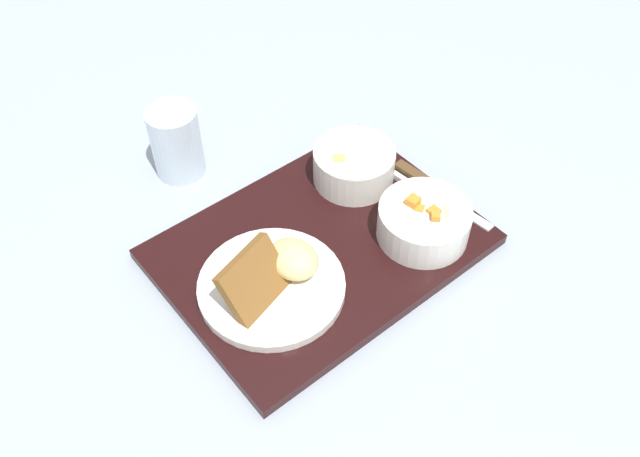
# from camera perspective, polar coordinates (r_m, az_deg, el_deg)

# --- Properties ---
(ground_plane) EXTENTS (4.00, 4.00, 0.00)m
(ground_plane) POSITION_cam_1_polar(r_m,az_deg,el_deg) (0.98, 0.00, -1.86)
(ground_plane) COLOR #99A3AD
(serving_tray) EXTENTS (0.47, 0.37, 0.02)m
(serving_tray) POSITION_cam_1_polar(r_m,az_deg,el_deg) (0.97, 0.00, -1.53)
(serving_tray) COLOR black
(serving_tray) RESTS_ON ground_plane
(bowl_salad) EXTENTS (0.13, 0.13, 0.06)m
(bowl_salad) POSITION_cam_1_polar(r_m,az_deg,el_deg) (0.96, 8.75, 0.66)
(bowl_salad) COLOR silver
(bowl_salad) RESTS_ON serving_tray
(bowl_soup) EXTENTS (0.12, 0.12, 0.06)m
(bowl_soup) POSITION_cam_1_polar(r_m,az_deg,el_deg) (1.03, 2.87, 5.49)
(bowl_soup) COLOR silver
(bowl_soup) RESTS_ON serving_tray
(plate_main) EXTENTS (0.20, 0.20, 0.09)m
(plate_main) POSITION_cam_1_polar(r_m,az_deg,el_deg) (0.90, -3.87, -4.33)
(plate_main) COLOR silver
(plate_main) RESTS_ON serving_tray
(knife) EXTENTS (0.05, 0.18, 0.02)m
(knife) POSITION_cam_1_polar(r_m,az_deg,el_deg) (1.05, 8.71, 3.82)
(knife) COLOR silver
(knife) RESTS_ON serving_tray
(spoon) EXTENTS (0.05, 0.15, 0.01)m
(spoon) POSITION_cam_1_polar(r_m,az_deg,el_deg) (1.04, 8.17, 3.30)
(spoon) COLOR silver
(spoon) RESTS_ON serving_tray
(glass_water) EXTENTS (0.08, 0.08, 0.12)m
(glass_water) POSITION_cam_1_polar(r_m,az_deg,el_deg) (1.08, -11.96, 6.87)
(glass_water) COLOR silver
(glass_water) RESTS_ON ground_plane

